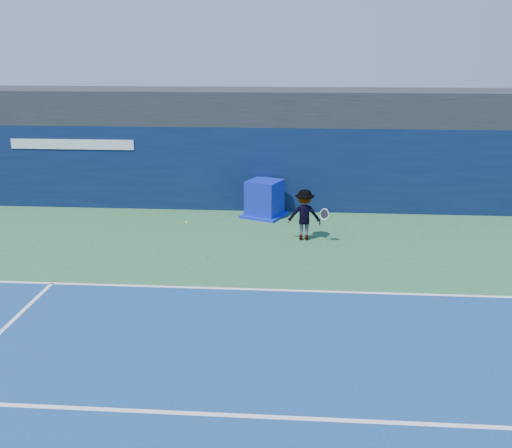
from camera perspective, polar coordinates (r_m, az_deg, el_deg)
The scene contains 8 objects.
ground at distance 11.33m, azimuth -1.82°, elevation -12.69°, with size 80.00×80.00×0.00m, color #2E663B.
baseline at distance 14.00m, azimuth -0.52°, elevation -6.55°, with size 24.00×0.10×0.01m, color white.
service_line at distance 9.66m, azimuth -3.12°, elevation -18.53°, with size 24.00×0.10×0.01m, color white.
stadium_band at distance 21.39m, azimuth 1.38°, elevation 11.70°, with size 36.00×3.00×1.20m, color black.
back_wall_assembly at distance 20.72m, azimuth 1.18°, elevation 5.65°, with size 36.00×1.03×3.00m.
equipment_cart at distance 19.88m, azimuth 0.86°, elevation 2.44°, with size 1.75×1.75×1.27m.
tennis_player at distance 17.41m, azimuth 4.86°, elevation 0.93°, with size 1.25×0.68×1.57m.
tennis_ball at distance 15.41m, azimuth -6.97°, elevation 0.17°, with size 0.06×0.06×0.06m.
Camera 1 is at (1.08, -9.77, 5.64)m, focal length 40.00 mm.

